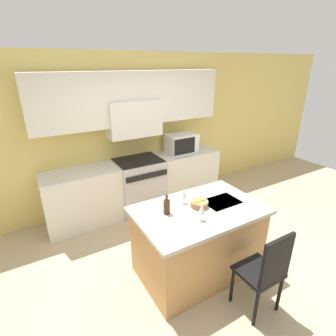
% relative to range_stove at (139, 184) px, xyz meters
% --- Properties ---
extents(ground_plane, '(10.00, 10.00, 0.00)m').
position_rel_range_stove_xyz_m(ground_plane, '(0.00, -1.75, -0.47)').
color(ground_plane, tan).
extents(back_cabinetry, '(10.00, 0.46, 2.70)m').
position_rel_range_stove_xyz_m(back_cabinetry, '(0.00, 0.28, 1.11)').
color(back_cabinetry, '#DBC166').
rests_on(back_cabinetry, ground_plane).
extents(back_counter, '(3.22, 0.62, 0.92)m').
position_rel_range_stove_xyz_m(back_counter, '(0.00, 0.02, -0.01)').
color(back_counter, silver).
rests_on(back_counter, ground_plane).
extents(range_stove, '(0.81, 0.70, 0.95)m').
position_rel_range_stove_xyz_m(range_stove, '(0.00, 0.00, 0.00)').
color(range_stove, '#B7B7BC').
rests_on(range_stove, ground_plane).
extents(microwave, '(0.56, 0.38, 0.36)m').
position_rel_range_stove_xyz_m(microwave, '(0.90, 0.02, 0.63)').
color(microwave, silver).
rests_on(microwave, back_counter).
extents(kitchen_island, '(1.53, 0.98, 0.91)m').
position_rel_range_stove_xyz_m(kitchen_island, '(-0.03, -1.81, -0.01)').
color(kitchen_island, '#B7844C').
rests_on(kitchen_island, ground_plane).
extents(island_chair, '(0.42, 0.40, 1.02)m').
position_rel_range_stove_xyz_m(island_chair, '(0.19, -2.66, 0.10)').
color(island_chair, black).
rests_on(island_chair, ground_plane).
extents(wine_bottle, '(0.08, 0.08, 0.24)m').
position_rel_range_stove_xyz_m(wine_bottle, '(-0.42, -1.71, 0.53)').
color(wine_bottle, '#422314').
rests_on(wine_bottle, kitchen_island).
extents(wine_glass_near, '(0.07, 0.07, 0.20)m').
position_rel_range_stove_xyz_m(wine_glass_near, '(-0.16, -2.02, 0.58)').
color(wine_glass_near, white).
rests_on(wine_glass_near, kitchen_island).
extents(wine_glass_far, '(0.07, 0.07, 0.20)m').
position_rel_range_stove_xyz_m(wine_glass_far, '(-0.12, -1.61, 0.58)').
color(wine_glass_far, white).
rests_on(wine_glass_far, kitchen_island).
extents(fruit_bowl, '(0.21, 0.21, 0.10)m').
position_rel_range_stove_xyz_m(fruit_bowl, '(-0.00, -1.77, 0.48)').
color(fruit_bowl, '#996B47').
rests_on(fruit_bowl, kitchen_island).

